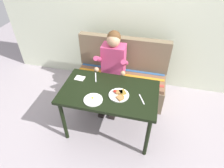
# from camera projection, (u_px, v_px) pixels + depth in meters

# --- Properties ---
(ground_plane) EXTENTS (8.00, 8.00, 0.00)m
(ground_plane) POSITION_uv_depth(u_px,v_px,m) (110.00, 128.00, 2.83)
(ground_plane) COLOR #A1969D
(back_wall) EXTENTS (4.40, 0.10, 2.60)m
(back_wall) POSITION_uv_depth(u_px,v_px,m) (129.00, 10.00, 2.95)
(back_wall) COLOR beige
(back_wall) RESTS_ON ground
(table) EXTENTS (1.20, 0.70, 0.73)m
(table) POSITION_uv_depth(u_px,v_px,m) (109.00, 96.00, 2.42)
(table) COLOR black
(table) RESTS_ON ground
(couch) EXTENTS (1.44, 0.56, 1.00)m
(couch) POSITION_uv_depth(u_px,v_px,m) (121.00, 79.00, 3.19)
(couch) COLOR brown
(couch) RESTS_ON ground
(person) EXTENTS (0.45, 0.61, 1.21)m
(person) POSITION_uv_depth(u_px,v_px,m) (113.00, 63.00, 2.82)
(person) COLOR #BD3E6A
(person) RESTS_ON ground
(plate_breakfast) EXTENTS (0.24, 0.24, 0.05)m
(plate_breakfast) POSITION_uv_depth(u_px,v_px,m) (119.00, 95.00, 2.29)
(plate_breakfast) COLOR white
(plate_breakfast) RESTS_ON table
(plate_eggs) EXTENTS (0.22, 0.22, 0.04)m
(plate_eggs) POSITION_uv_depth(u_px,v_px,m) (93.00, 100.00, 2.23)
(plate_eggs) COLOR white
(plate_eggs) RESTS_ON table
(napkin) EXTENTS (0.13, 0.11, 0.01)m
(napkin) POSITION_uv_depth(u_px,v_px,m) (80.00, 78.00, 2.56)
(napkin) COLOR silver
(napkin) RESTS_ON table
(fork) EXTENTS (0.09, 0.16, 0.00)m
(fork) POSITION_uv_depth(u_px,v_px,m) (142.00, 99.00, 2.25)
(fork) COLOR silver
(fork) RESTS_ON table
(knife) EXTENTS (0.08, 0.19, 0.00)m
(knife) POSITION_uv_depth(u_px,v_px,m) (96.00, 77.00, 2.57)
(knife) COLOR silver
(knife) RESTS_ON table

